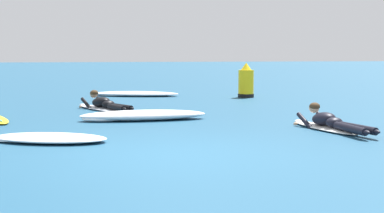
{
  "coord_description": "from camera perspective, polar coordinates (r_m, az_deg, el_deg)",
  "views": [
    {
      "loc": [
        -1.03,
        -8.16,
        1.52
      ],
      "look_at": [
        1.18,
        4.36,
        0.26
      ],
      "focal_mm": 52.39,
      "sensor_mm": 36.0,
      "label": 1
    }
  ],
  "objects": [
    {
      "name": "whitewater_mid_right",
      "position": [
        9.75,
        -14.24,
        -3.13
      ],
      "size": [
        2.19,
        1.55,
        0.13
      ],
      "color": "white",
      "rests_on": "ground"
    },
    {
      "name": "ground_plane",
      "position": [
        18.25,
        -6.75,
        0.85
      ],
      "size": [
        120.0,
        120.0,
        0.0
      ],
      "primitive_type": "plane",
      "color": "navy"
    },
    {
      "name": "whitewater_front",
      "position": [
        19.01,
        -5.73,
        1.29
      ],
      "size": [
        3.05,
        1.67,
        0.17
      ],
      "color": "white",
      "rests_on": "ground"
    },
    {
      "name": "surfer_far",
      "position": [
        14.64,
        -8.99,
        0.17
      ],
      "size": [
        1.54,
        2.53,
        0.54
      ],
      "color": "silver",
      "rests_on": "ground"
    },
    {
      "name": "whitewater_mid_left",
      "position": [
        12.4,
        -4.95,
        -0.91
      ],
      "size": [
        2.82,
        0.88,
        0.22
      ],
      "color": "white",
      "rests_on": "ground"
    },
    {
      "name": "surfer_near",
      "position": [
        11.11,
        13.76,
        -1.64
      ],
      "size": [
        0.84,
        2.61,
        0.53
      ],
      "color": "white",
      "rests_on": "ground"
    },
    {
      "name": "channel_marker_buoy",
      "position": [
        18.47,
        5.52,
        2.36
      ],
      "size": [
        0.53,
        0.53,
        1.14
      ],
      "color": "yellow",
      "rests_on": "ground"
    }
  ]
}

